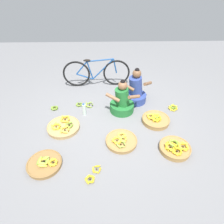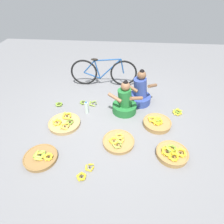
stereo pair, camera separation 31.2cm
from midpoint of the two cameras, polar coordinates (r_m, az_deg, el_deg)
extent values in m
plane|color=slate|center=(3.93, -2.35, -2.30)|extent=(10.00, 10.00, 0.00)
cylinder|color=#237233|center=(4.11, 0.81, 1.42)|extent=(0.52, 0.52, 0.18)
cylinder|color=#237233|center=(3.95, 0.85, 4.58)|extent=(0.32, 0.28, 0.39)
sphere|color=#8C6042|center=(3.81, 0.89, 7.93)|extent=(0.19, 0.19, 0.19)
sphere|color=black|center=(3.77, 0.90, 8.93)|extent=(0.10, 0.10, 0.10)
cylinder|color=#8C6042|center=(3.79, -2.13, 4.32)|extent=(0.31, 0.19, 0.16)
cylinder|color=#8C6042|center=(3.82, 4.37, 4.52)|extent=(0.29, 0.24, 0.16)
cylinder|color=#334793|center=(4.43, 4.87, 4.32)|extent=(0.52, 0.52, 0.18)
cylinder|color=#334793|center=(4.27, 5.09, 7.75)|extent=(0.41, 0.37, 0.47)
sphere|color=brown|center=(4.12, 5.32, 11.39)|extent=(0.19, 0.19, 0.19)
sphere|color=black|center=(4.09, 5.39, 12.34)|extent=(0.10, 0.10, 0.10)
cylinder|color=brown|center=(4.05, 2.54, 7.53)|extent=(0.31, 0.20, 0.16)
cylinder|color=brown|center=(4.22, 8.63, 8.43)|extent=(0.25, 0.28, 0.16)
torus|color=black|center=(5.00, -12.45, 11.06)|extent=(0.69, 0.07, 0.68)
torus|color=black|center=(4.94, -0.47, 11.67)|extent=(0.69, 0.07, 0.68)
cylinder|color=#1E4C8C|center=(4.89, -4.62, 12.68)|extent=(0.55, 0.05, 0.55)
cylinder|color=#1E4C8C|center=(4.92, -8.48, 12.21)|extent=(0.15, 0.04, 0.49)
cylinder|color=#1E4C8C|center=(4.80, -5.51, 15.23)|extent=(0.65, 0.06, 0.08)
cylinder|color=#1E4C8C|center=(5.01, -9.98, 10.44)|extent=(0.42, 0.05, 0.18)
cylinder|color=#1E4C8C|center=(4.91, -11.00, 12.86)|extent=(0.31, 0.04, 0.35)
cylinder|color=#1E4C8C|center=(4.86, -0.97, 13.64)|extent=(0.11, 0.04, 0.38)
ellipsoid|color=black|center=(4.82, -9.51, 15.05)|extent=(0.18, 0.08, 0.05)
cylinder|color=#A87F47|center=(3.90, 10.82, -2.55)|extent=(0.54, 0.54, 0.09)
torus|color=#A87F47|center=(3.87, 10.90, -2.05)|extent=(0.56, 0.56, 0.02)
ellipsoid|color=gold|center=(3.88, 12.06, -1.64)|extent=(0.05, 0.16, 0.06)
ellipsoid|color=gold|center=(3.91, 10.81, -1.04)|extent=(0.16, 0.06, 0.08)
ellipsoid|color=gold|center=(3.84, 10.17, -1.76)|extent=(0.06, 0.16, 0.08)
ellipsoid|color=gold|center=(3.81, 11.52, -2.26)|extent=(0.16, 0.08, 0.08)
sphere|color=#382D19|center=(3.86, 11.11, -1.68)|extent=(0.04, 0.04, 0.04)
ellipsoid|color=#8CAD38|center=(3.90, 11.51, -1.32)|extent=(0.04, 0.13, 0.07)
ellipsoid|color=#8CAD38|center=(3.93, 10.83, -0.80)|extent=(0.13, 0.07, 0.08)
ellipsoid|color=#8CAD38|center=(3.91, 10.10, -0.96)|extent=(0.12, 0.11, 0.06)
ellipsoid|color=#8CAD38|center=(3.88, 9.92, -1.34)|extent=(0.04, 0.13, 0.06)
ellipsoid|color=#8CAD38|center=(3.85, 10.44, -1.80)|extent=(0.13, 0.09, 0.06)
ellipsoid|color=#8CAD38|center=(3.85, 11.09, -1.74)|extent=(0.13, 0.07, 0.08)
sphere|color=#382D19|center=(3.89, 10.72, -1.32)|extent=(0.03, 0.03, 0.03)
ellipsoid|color=yellow|center=(3.87, 10.56, -1.42)|extent=(0.05, 0.16, 0.09)
ellipsoid|color=yellow|center=(3.91, 9.36, -0.82)|extent=(0.15, 0.04, 0.06)
ellipsoid|color=yellow|center=(3.84, 8.64, -1.56)|extent=(0.07, 0.16, 0.08)
ellipsoid|color=yellow|center=(3.81, 9.77, -2.02)|extent=(0.15, 0.04, 0.08)
sphere|color=#382D19|center=(3.86, 9.56, -1.43)|extent=(0.03, 0.03, 0.03)
ellipsoid|color=gold|center=(3.83, 11.93, -2.12)|extent=(0.07, 0.16, 0.09)
ellipsoid|color=gold|center=(3.88, 11.20, -1.41)|extent=(0.15, 0.10, 0.08)
ellipsoid|color=gold|center=(3.87, 10.18, -1.49)|extent=(0.15, 0.11, 0.07)
ellipsoid|color=gold|center=(3.80, 9.91, -2.25)|extent=(0.07, 0.16, 0.06)
ellipsoid|color=gold|center=(3.77, 10.61, -2.63)|extent=(0.15, 0.09, 0.08)
ellipsoid|color=gold|center=(3.79, 11.44, -2.68)|extent=(0.16, 0.09, 0.07)
sphere|color=#382D19|center=(3.83, 10.87, -2.07)|extent=(0.03, 0.03, 0.03)
cylinder|color=olive|center=(3.35, -22.28, -14.45)|extent=(0.54, 0.54, 0.06)
torus|color=olive|center=(3.33, -22.41, -14.11)|extent=(0.55, 0.55, 0.02)
ellipsoid|color=yellow|center=(3.24, -19.21, -14.03)|extent=(0.06, 0.13, 0.08)
ellipsoid|color=yellow|center=(3.25, -19.31, -13.69)|extent=(0.11, 0.11, 0.08)
ellipsoid|color=yellow|center=(3.29, -20.28, -13.55)|extent=(0.12, 0.08, 0.05)
ellipsoid|color=yellow|center=(3.28, -20.71, -13.70)|extent=(0.10, 0.12, 0.07)
ellipsoid|color=yellow|center=(3.24, -21.03, -14.45)|extent=(0.09, 0.12, 0.08)
ellipsoid|color=yellow|center=(3.22, -20.51, -14.83)|extent=(0.12, 0.05, 0.08)
ellipsoid|color=yellow|center=(3.22, -19.91, -14.83)|extent=(0.12, 0.09, 0.07)
sphere|color=#382D19|center=(3.25, -20.12, -14.16)|extent=(0.03, 0.03, 0.03)
ellipsoid|color=#9EB747|center=(3.30, -21.35, -13.39)|extent=(0.06, 0.14, 0.07)
ellipsoid|color=#9EB747|center=(3.35, -22.00, -12.70)|extent=(0.14, 0.05, 0.07)
ellipsoid|color=#9EB747|center=(3.34, -23.37, -13.32)|extent=(0.04, 0.14, 0.09)
ellipsoid|color=#9EB747|center=(3.28, -22.59, -14.24)|extent=(0.14, 0.05, 0.09)
sphere|color=#382D19|center=(3.32, -22.38, -13.49)|extent=(0.03, 0.03, 0.03)
ellipsoid|color=olive|center=(3.30, -21.82, -13.55)|extent=(0.06, 0.15, 0.08)
ellipsoid|color=olive|center=(3.36, -22.60, -12.87)|extent=(0.15, 0.04, 0.06)
ellipsoid|color=olive|center=(3.35, -23.84, -13.45)|extent=(0.07, 0.15, 0.06)
ellipsoid|color=olive|center=(3.28, -23.12, -14.46)|extent=(0.15, 0.05, 0.09)
sphere|color=#382D19|center=(3.32, -22.90, -13.68)|extent=(0.03, 0.03, 0.03)
ellipsoid|color=yellow|center=(3.27, -21.64, -13.93)|extent=(0.06, 0.14, 0.09)
ellipsoid|color=yellow|center=(3.33, -22.54, -13.17)|extent=(0.15, 0.06, 0.09)
ellipsoid|color=yellow|center=(3.32, -23.61, -13.73)|extent=(0.07, 0.15, 0.09)
ellipsoid|color=yellow|center=(3.26, -22.83, -14.87)|extent=(0.15, 0.06, 0.08)
sphere|color=#382D19|center=(3.29, -22.66, -14.05)|extent=(0.04, 0.04, 0.04)
cylinder|color=#A87F47|center=(3.43, 0.19, -8.89)|extent=(0.56, 0.56, 0.07)
torus|color=#A87F47|center=(3.41, 0.19, -8.52)|extent=(0.57, 0.57, 0.02)
ellipsoid|color=yellow|center=(3.38, 1.57, -8.28)|extent=(0.07, 0.13, 0.08)
ellipsoid|color=yellow|center=(3.42, 0.78, -7.48)|extent=(0.13, 0.06, 0.08)
ellipsoid|color=yellow|center=(3.39, -0.25, -8.06)|extent=(0.06, 0.13, 0.07)
ellipsoid|color=yellow|center=(3.35, 0.67, -8.77)|extent=(0.13, 0.04, 0.09)
sphere|color=#382D19|center=(3.39, 0.66, -8.17)|extent=(0.03, 0.03, 0.03)
ellipsoid|color=yellow|center=(3.45, 1.21, -7.21)|extent=(0.04, 0.12, 0.06)
ellipsoid|color=yellow|center=(3.47, 0.88, -6.74)|extent=(0.11, 0.10, 0.07)
ellipsoid|color=yellow|center=(3.48, 0.00, -6.67)|extent=(0.13, 0.07, 0.06)
ellipsoid|color=yellow|center=(3.45, -0.59, -7.20)|extent=(0.04, 0.12, 0.07)
ellipsoid|color=yellow|center=(3.41, -0.01, -7.80)|extent=(0.12, 0.08, 0.07)
ellipsoid|color=yellow|center=(3.41, 0.61, -7.88)|extent=(0.13, 0.07, 0.05)
sphere|color=#382D19|center=(3.45, 0.31, -7.24)|extent=(0.03, 0.03, 0.03)
ellipsoid|color=yellow|center=(3.37, -0.11, -8.45)|extent=(0.06, 0.15, 0.07)
ellipsoid|color=yellow|center=(3.40, -0.59, -7.99)|extent=(0.14, 0.10, 0.07)
ellipsoid|color=yellow|center=(3.41, -1.37, -7.93)|extent=(0.15, 0.06, 0.06)
ellipsoid|color=yellow|center=(3.39, -2.06, -8.26)|extent=(0.11, 0.14, 0.06)
ellipsoid|color=yellow|center=(3.34, -2.01, -9.12)|extent=(0.11, 0.13, 0.07)
ellipsoid|color=yellow|center=(3.32, -1.25, -9.35)|extent=(0.14, 0.04, 0.09)
ellipsoid|color=yellow|center=(3.33, -0.43, -9.25)|extent=(0.13, 0.12, 0.06)
sphere|color=#382D19|center=(3.36, -1.17, -8.65)|extent=(0.03, 0.03, 0.03)
ellipsoid|color=#9EB747|center=(3.31, 0.98, -9.53)|extent=(0.06, 0.14, 0.08)
ellipsoid|color=#9EB747|center=(3.34, 0.30, -9.04)|extent=(0.14, 0.08, 0.07)
ellipsoid|color=#9EB747|center=(3.33, -0.79, -9.28)|extent=(0.12, 0.12, 0.06)
ellipsoid|color=#9EB747|center=(3.28, -0.79, -10.30)|extent=(0.11, 0.12, 0.06)
ellipsoid|color=#9EB747|center=(3.27, 0.30, -10.51)|extent=(0.14, 0.07, 0.07)
sphere|color=#382D19|center=(3.30, -0.03, -9.78)|extent=(0.03, 0.03, 0.03)
cylinder|color=tan|center=(3.85, -16.66, -4.48)|extent=(0.62, 0.62, 0.07)
torus|color=tan|center=(3.83, -16.75, -4.11)|extent=(0.63, 0.63, 0.02)
ellipsoid|color=olive|center=(3.76, -14.42, -4.05)|extent=(0.07, 0.13, 0.06)
ellipsoid|color=olive|center=(3.81, -14.96, -3.32)|extent=(0.12, 0.04, 0.08)
ellipsoid|color=olive|center=(3.78, -15.92, -3.98)|extent=(0.06, 0.13, 0.07)
ellipsoid|color=olive|center=(3.74, -15.45, -4.44)|extent=(0.13, 0.06, 0.06)
sphere|color=#382D19|center=(3.77, -15.14, -3.89)|extent=(0.03, 0.03, 0.03)
ellipsoid|color=yellow|center=(3.92, -15.21, -2.01)|extent=(0.08, 0.16, 0.08)
ellipsoid|color=yellow|center=(3.97, -15.91, -1.47)|extent=(0.16, 0.06, 0.10)
ellipsoid|color=yellow|center=(3.95, -17.10, -1.98)|extent=(0.07, 0.16, 0.10)
ellipsoid|color=yellow|center=(3.88, -16.25, -2.88)|extent=(0.16, 0.06, 0.06)
sphere|color=#382D19|center=(3.93, -16.18, -2.20)|extent=(0.04, 0.04, 0.04)
ellipsoid|color=yellow|center=(3.80, -17.87, -4.20)|extent=(0.04, 0.15, 0.08)
ellipsoid|color=yellow|center=(3.84, -18.05, -3.71)|extent=(0.13, 0.12, 0.08)
ellipsoid|color=yellow|center=(3.87, -18.89, -3.69)|extent=(0.15, 0.08, 0.05)
ellipsoid|color=yellow|center=(3.86, -19.36, -3.79)|extent=(0.12, 0.13, 0.08)
ellipsoid|color=yellow|center=(3.81, -19.70, -4.51)|extent=(0.11, 0.14, 0.09)
ellipsoid|color=yellow|center=(3.77, -19.03, -4.84)|extent=(0.14, 0.03, 0.08)
ellipsoid|color=yellow|center=(3.77, -18.54, -4.87)|extent=(0.14, 0.10, 0.05)
sphere|color=#382D19|center=(3.82, -18.79, -4.25)|extent=(0.03, 0.03, 0.03)
ellipsoid|color=yellow|center=(3.68, -15.44, -5.09)|extent=(0.06, 0.15, 0.09)
ellipsoid|color=yellow|center=(3.74, -16.31, -4.53)|extent=(0.15, 0.04, 0.09)
ellipsoid|color=yellow|center=(3.71, -17.41, -5.33)|extent=(0.04, 0.15, 0.06)
ellipsoid|color=yellow|center=(3.64, -16.67, -5.89)|extent=(0.15, 0.04, 0.09)
sphere|color=#382D19|center=(3.70, -16.43, -5.29)|extent=(0.03, 0.03, 0.03)
cylinder|color=#A87F47|center=(3.43, 15.89, -10.65)|extent=(0.52, 0.52, 0.09)
torus|color=#A87F47|center=(3.40, 16.02, -10.16)|extent=(0.54, 0.54, 0.02)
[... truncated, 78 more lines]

